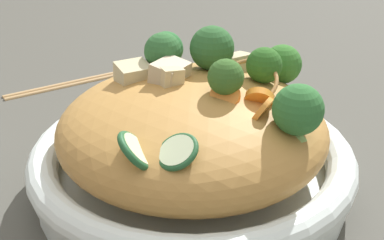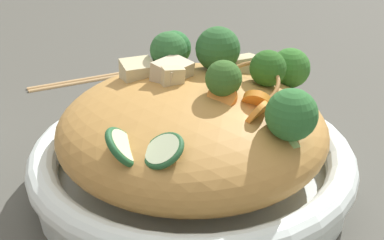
{
  "view_description": "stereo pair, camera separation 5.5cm",
  "coord_description": "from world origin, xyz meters",
  "views": [
    {
      "loc": [
        0.17,
        -0.45,
        0.33
      ],
      "look_at": [
        0.0,
        0.0,
        0.08
      ],
      "focal_mm": 51.45,
      "sensor_mm": 36.0,
      "label": 1
    },
    {
      "loc": [
        0.22,
        -0.43,
        0.33
      ],
      "look_at": [
        0.0,
        0.0,
        0.08
      ],
      "focal_mm": 51.45,
      "sensor_mm": 36.0,
      "label": 2
    }
  ],
  "objects": [
    {
      "name": "carrot_coins",
      "position": [
        0.05,
        0.01,
        0.11
      ],
      "size": [
        0.08,
        0.15,
        0.03
      ],
      "color": "orange",
      "rests_on": "serving_bowl"
    },
    {
      "name": "chopsticks_pair",
      "position": [
        -0.27,
        0.2,
        0.0
      ],
      "size": [
        0.14,
        0.18,
        0.01
      ],
      "color": "tan",
      "rests_on": "ground_plane"
    },
    {
      "name": "broccoli_florets",
      "position": [
        0.03,
        0.04,
        0.13
      ],
      "size": [
        0.22,
        0.18,
        0.07
      ],
      "color": "#A4BE71",
      "rests_on": "serving_bowl"
    },
    {
      "name": "noodle_heap",
      "position": [
        0.0,
        0.0,
        0.07
      ],
      "size": [
        0.27,
        0.27,
        0.11
      ],
      "color": "#B78340",
      "rests_on": "serving_bowl"
    },
    {
      "name": "zucchini_slices",
      "position": [
        0.01,
        -0.1,
        0.1
      ],
      "size": [
        0.08,
        0.06,
        0.03
      ],
      "color": "beige",
      "rests_on": "serving_bowl"
    },
    {
      "name": "serving_bowl",
      "position": [
        0.0,
        0.0,
        0.03
      ],
      "size": [
        0.33,
        0.33,
        0.05
      ],
      "color": "white",
      "rests_on": "ground_plane"
    },
    {
      "name": "chicken_chunks",
      "position": [
        -0.03,
        0.03,
        0.12
      ],
      "size": [
        0.13,
        0.12,
        0.04
      ],
      "color": "#C7B492",
      "rests_on": "serving_bowl"
    },
    {
      "name": "ground_plane",
      "position": [
        0.0,
        0.0,
        0.0
      ],
      "size": [
        3.0,
        3.0,
        0.0
      ],
      "primitive_type": "plane",
      "color": "#494841"
    }
  ]
}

